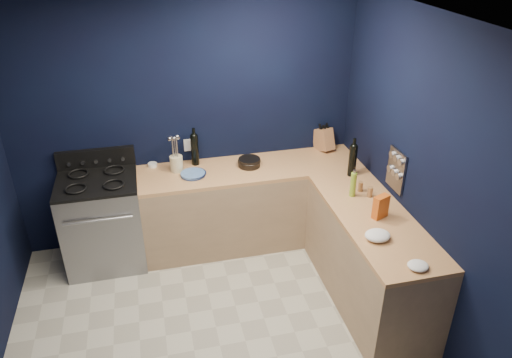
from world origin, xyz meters
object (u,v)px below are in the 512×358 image
object	(u,v)px
utensil_crock	(176,164)
crouton_bag	(381,207)
plate_stack	(193,174)
knife_block	(323,139)
gas_range	(104,223)

from	to	relation	value
utensil_crock	crouton_bag	distance (m)	2.05
plate_stack	utensil_crock	xyz separation A→B (m)	(-0.14, 0.14, 0.07)
knife_block	crouton_bag	xyz separation A→B (m)	(-0.01, -1.41, -0.02)
utensil_crock	plate_stack	bearing A→B (deg)	-44.36
gas_range	plate_stack	xyz separation A→B (m)	(0.93, -0.03, 0.46)
gas_range	utensil_crock	world-z (taller)	utensil_crock
utensil_crock	knife_block	xyz separation A→B (m)	(1.62, 0.15, 0.04)
gas_range	knife_block	world-z (taller)	knife_block
crouton_bag	utensil_crock	bearing A→B (deg)	119.01
gas_range	knife_block	bearing A→B (deg)	6.17
gas_range	crouton_bag	distance (m)	2.72
gas_range	plate_stack	distance (m)	1.03
crouton_bag	plate_stack	bearing A→B (deg)	119.69
plate_stack	utensil_crock	world-z (taller)	utensil_crock
gas_range	crouton_bag	bearing A→B (deg)	-25.68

